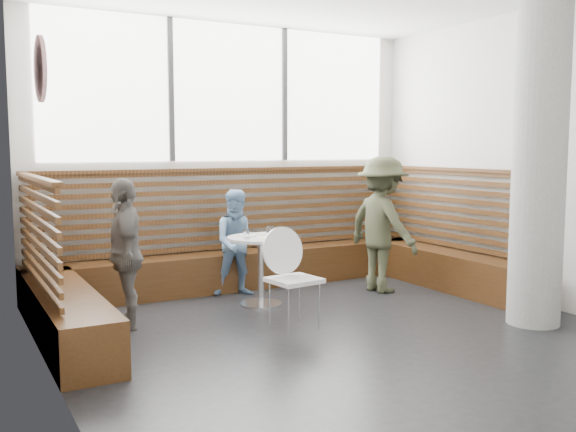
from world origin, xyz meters
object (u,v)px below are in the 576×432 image
child_back (239,243)px  child_left (125,254)px  cafe_chair (290,269)px  adult_man (382,224)px  cafe_table (261,256)px  concrete_column (539,159)px

child_back → child_left: child_left is taller
cafe_chair → adult_man: size_ratio=0.59×
cafe_table → child_left: 1.53m
concrete_column → child_left: (-3.51, 1.77, -0.89)m
concrete_column → child_back: 3.35m
cafe_table → cafe_chair: (-0.13, -0.89, 0.02)m
concrete_column → child_left: size_ratio=2.25×
adult_man → child_left: size_ratio=1.13×
concrete_column → adult_man: 2.07m
concrete_column → cafe_table: (-2.00, 1.93, -1.06)m
concrete_column → cafe_chair: size_ratio=3.36×
cafe_table → concrete_column: bearing=-43.9°
cafe_chair → concrete_column: bearing=-33.1°
cafe_chair → child_left: (-1.38, 0.73, 0.15)m
adult_man → cafe_chair: bearing=109.5°
concrete_column → adult_man: size_ratio=1.99×
concrete_column → child_back: bearing=129.2°
cafe_chair → child_left: size_ratio=0.67×
cafe_table → cafe_chair: size_ratio=0.79×
cafe_table → adult_man: (1.57, -0.07, 0.26)m
child_back → cafe_chair: bearing=-78.4°
cafe_chair → adult_man: adult_man is taller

